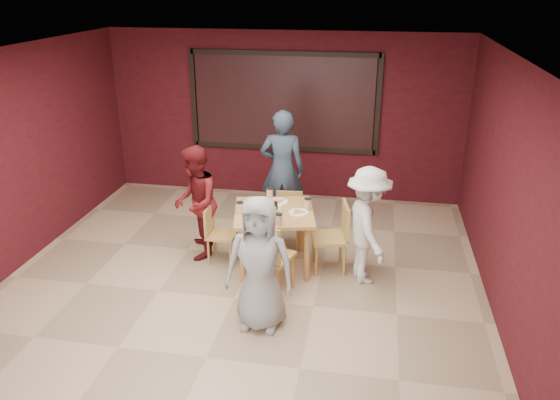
% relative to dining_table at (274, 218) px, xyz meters
% --- Properties ---
extents(floor, '(7.00, 7.00, 0.00)m').
position_rel_dining_table_xyz_m(floor, '(-0.32, -0.88, -0.69)').
color(floor, tan).
rests_on(floor, ground).
extents(window_blinds, '(3.00, 0.02, 1.50)m').
position_rel_dining_table_xyz_m(window_blinds, '(-0.32, 2.57, 0.96)').
color(window_blinds, black).
extents(dining_table, '(1.19, 1.19, 0.95)m').
position_rel_dining_table_xyz_m(dining_table, '(0.00, 0.00, 0.00)').
color(dining_table, tan).
rests_on(dining_table, floor).
extents(chair_front, '(0.59, 0.59, 0.96)m').
position_rel_dining_table_xyz_m(chair_front, '(0.06, -0.72, -0.15)').
color(chair_front, '#B78E47').
rests_on(chair_front, floor).
extents(chair_back, '(0.40, 0.40, 0.77)m').
position_rel_dining_table_xyz_m(chair_back, '(0.08, 0.68, -0.26)').
color(chair_back, '#B78E47').
rests_on(chair_back, floor).
extents(chair_left, '(0.38, 0.38, 0.77)m').
position_rel_dining_table_xyz_m(chair_left, '(-0.78, 0.02, -0.26)').
color(chair_left, '#B78E47').
rests_on(chair_left, floor).
extents(chair_right, '(0.53, 0.53, 0.92)m').
position_rel_dining_table_xyz_m(chair_right, '(0.80, 0.05, -0.17)').
color(chair_right, '#B78E47').
rests_on(chair_right, floor).
extents(diner_front, '(0.76, 0.51, 1.53)m').
position_rel_dining_table_xyz_m(diner_front, '(0.10, -1.34, 0.07)').
color(diner_front, gray).
rests_on(diner_front, floor).
extents(diner_back, '(0.70, 0.49, 1.82)m').
position_rel_dining_table_xyz_m(diner_back, '(-0.12, 1.29, 0.22)').
color(diner_back, '#314358').
rests_on(diner_back, floor).
extents(diner_left, '(0.76, 0.88, 1.55)m').
position_rel_dining_table_xyz_m(diner_left, '(-1.10, 0.13, 0.08)').
color(diner_left, maroon).
rests_on(diner_left, floor).
extents(diner_right, '(0.84, 1.10, 1.50)m').
position_rel_dining_table_xyz_m(diner_right, '(1.20, -0.15, 0.06)').
color(diner_right, silver).
rests_on(diner_right, floor).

